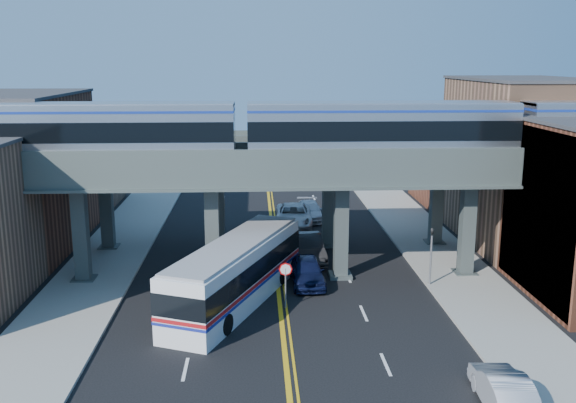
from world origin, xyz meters
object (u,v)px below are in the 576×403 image
(stop_sign, at_px, (286,278))
(car_lane_b, at_px, (308,248))
(transit_bus, at_px, (236,273))
(traffic_signal, at_px, (431,250))
(car_parked_curb, at_px, (504,390))
(car_lane_a, at_px, (307,271))
(car_lane_c, at_px, (294,216))
(car_lane_d, at_px, (309,211))
(transit_train, at_px, (381,129))

(stop_sign, distance_m, car_lane_b, 8.80)
(transit_bus, bearing_deg, traffic_signal, -57.41)
(stop_sign, height_order, car_parked_curb, stop_sign)
(traffic_signal, bearing_deg, car_parked_curb, -93.43)
(traffic_signal, bearing_deg, car_lane_a, 173.43)
(car_lane_a, bearing_deg, car_lane_c, 88.33)
(car_lane_d, distance_m, car_parked_curb, 31.43)
(stop_sign, xyz_separation_m, car_lane_b, (1.92, 8.55, -0.86))
(transit_train, xyz_separation_m, stop_sign, (-6.03, -5.00, -7.62))
(stop_sign, relative_size, car_lane_c, 0.41)
(car_parked_curb, bearing_deg, traffic_signal, -90.24)
(car_lane_a, bearing_deg, car_parked_curb, -67.71)
(car_lane_b, xyz_separation_m, car_lane_c, (-0.42, 9.25, 0.00))
(traffic_signal, height_order, transit_bus, traffic_signal)
(car_lane_d, relative_size, car_parked_curb, 1.11)
(transit_train, xyz_separation_m, car_lane_d, (-3.05, 15.09, -8.62))
(car_lane_b, bearing_deg, stop_sign, -106.72)
(transit_bus, bearing_deg, car_lane_d, 6.11)
(stop_sign, relative_size, car_lane_a, 0.54)
(car_lane_c, bearing_deg, car_lane_a, -86.56)
(transit_bus, relative_size, car_lane_a, 2.73)
(transit_bus, bearing_deg, car_parked_curb, -115.02)
(car_lane_a, xyz_separation_m, car_lane_c, (-0.00, 13.95, 0.07))
(traffic_signal, bearing_deg, stop_sign, -161.37)
(traffic_signal, bearing_deg, car_lane_c, 116.57)
(transit_bus, relative_size, car_lane_d, 2.56)
(car_parked_curb, bearing_deg, car_lane_a, -62.85)
(car_lane_b, height_order, car_lane_d, car_lane_b)
(traffic_signal, relative_size, car_lane_d, 0.79)
(car_lane_b, height_order, car_parked_curb, car_lane_b)
(car_lane_b, distance_m, car_parked_curb, 20.41)
(car_lane_b, relative_size, car_lane_c, 0.84)
(car_lane_c, bearing_deg, transit_train, -67.06)
(car_lane_c, bearing_deg, traffic_signal, -59.99)
(stop_sign, height_order, car_lane_a, stop_sign)
(traffic_signal, bearing_deg, car_lane_d, 109.08)
(transit_bus, distance_m, car_lane_a, 5.19)
(stop_sign, distance_m, car_parked_curb, 13.61)
(car_lane_b, relative_size, car_parked_curb, 1.16)
(traffic_signal, xyz_separation_m, car_parked_curb, (-0.84, -13.92, -1.53))
(car_lane_a, height_order, car_lane_c, car_lane_c)
(traffic_signal, bearing_deg, car_lane_b, 141.51)
(transit_train, bearing_deg, car_lane_b, 139.20)
(car_lane_a, height_order, car_lane_d, car_lane_a)
(car_lane_c, xyz_separation_m, car_parked_curb, (6.56, -28.72, -0.12))
(transit_train, xyz_separation_m, car_parked_curb, (2.03, -15.92, -8.60))
(traffic_signal, xyz_separation_m, car_lane_c, (-7.40, 14.80, -1.40))
(traffic_signal, distance_m, car_parked_curb, 14.03)
(transit_bus, xyz_separation_m, car_lane_d, (5.72, 19.10, -0.99))
(car_lane_b, distance_m, car_lane_c, 9.26)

